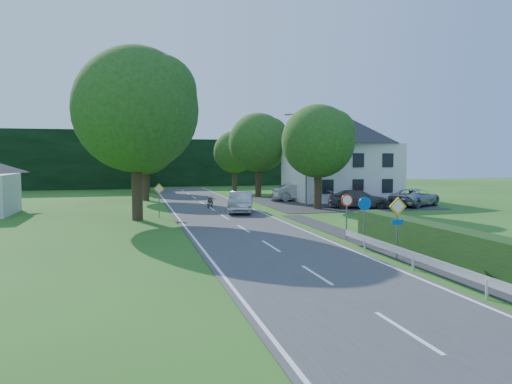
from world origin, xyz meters
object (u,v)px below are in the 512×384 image
object	(u,v)px
motorcycle	(210,201)
parasol	(358,195)
parked_car_silver_b	(415,197)
parked_car_silver_a	(298,192)
parked_car_grey	(359,199)
streetlight	(305,155)
moving_car	(241,202)

from	to	relation	value
motorcycle	parasol	xyz separation A→B (m)	(13.39, -0.34, 0.35)
parasol	parked_car_silver_b	bearing A→B (deg)	-34.16
parked_car_silver_a	parked_car_grey	distance (m)	8.38
parked_car_grey	parasol	bearing A→B (deg)	-9.03
parasol	streetlight	bearing A→B (deg)	-172.09
motorcycle	parasol	distance (m)	13.39
motorcycle	parked_car_silver_b	bearing A→B (deg)	9.93
moving_car	motorcycle	size ratio (longest dim) A/B	2.46
parked_car_silver_a	parked_car_grey	size ratio (longest dim) A/B	0.96
streetlight	parked_car_grey	bearing A→B (deg)	-29.59
parked_car_silver_a	parasol	world-z (taller)	parasol
parked_car_silver_a	parked_car_grey	xyz separation A→B (m)	(2.63, -7.96, -0.07)
motorcycle	parked_car_silver_a	bearing A→B (deg)	46.03
moving_car	parasol	world-z (taller)	parasol
moving_car	motorcycle	world-z (taller)	moving_car
streetlight	moving_car	bearing A→B (deg)	-151.15
motorcycle	parasol	size ratio (longest dim) A/B	1.02
streetlight	motorcycle	bearing A→B (deg)	172.23
parked_car_silver_a	parked_car_silver_b	world-z (taller)	parked_car_silver_a
parked_car_silver_a	streetlight	bearing A→B (deg)	168.83
motorcycle	streetlight	bearing A→B (deg)	12.22
parked_car_silver_b	parasol	distance (m)	4.89
moving_car	parked_car_silver_b	bearing A→B (deg)	20.37
streetlight	moving_car	distance (m)	8.14
streetlight	parked_car_grey	distance (m)	5.89
streetlight	parked_car_silver_a	size ratio (longest dim) A/B	1.61
motorcycle	parasol	world-z (taller)	parasol
parked_car_silver_b	moving_car	bearing A→B (deg)	64.04
motorcycle	parked_car_grey	bearing A→B (deg)	4.32
moving_car	motorcycle	distance (m)	4.89
streetlight	moving_car	world-z (taller)	streetlight
parked_car_grey	streetlight	bearing A→B (deg)	75.80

